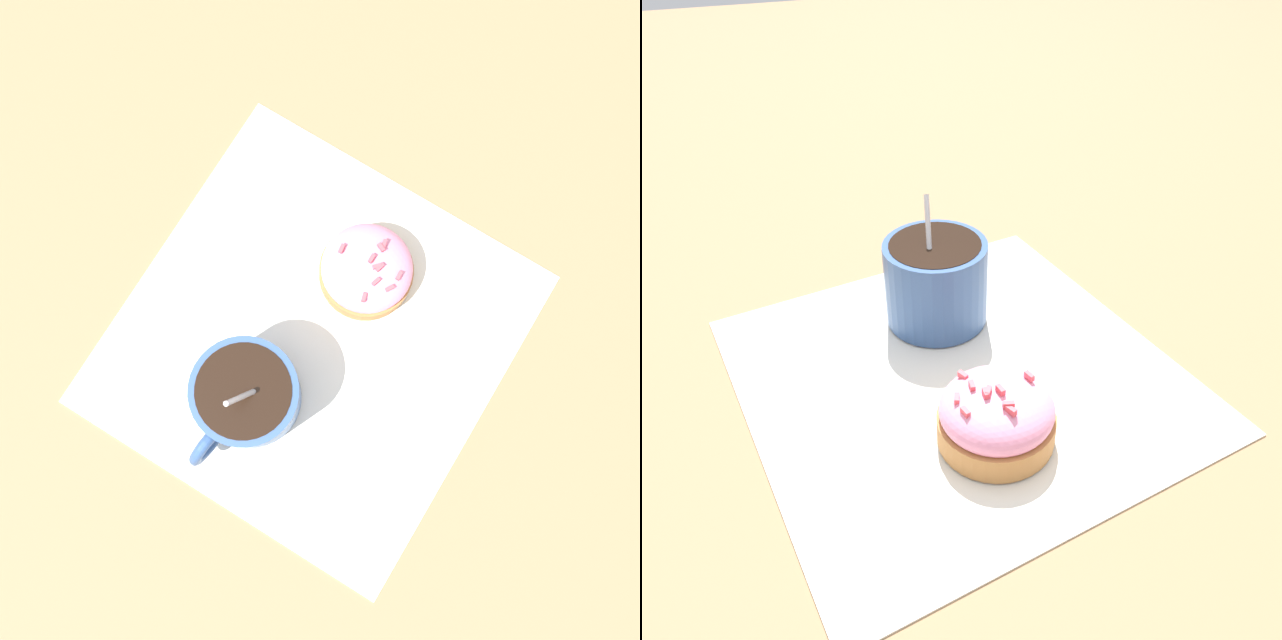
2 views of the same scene
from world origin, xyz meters
TOP-DOWN VIEW (x-y plane):
  - ground_plane at (0.00, 0.00)m, footprint 3.00×3.00m
  - paper_napkin at (0.00, 0.00)m, footprint 0.34×0.34m
  - coffee_cup at (0.07, -0.01)m, footprint 0.11×0.08m
  - frosted_pastry at (-0.07, -0.00)m, footprint 0.08×0.08m

SIDE VIEW (x-z plane):
  - ground_plane at x=0.00m, z-range 0.00..0.00m
  - paper_napkin at x=0.00m, z-range 0.00..0.00m
  - frosted_pastry at x=-0.07m, z-range 0.00..0.05m
  - coffee_cup at x=0.07m, z-range -0.01..0.09m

